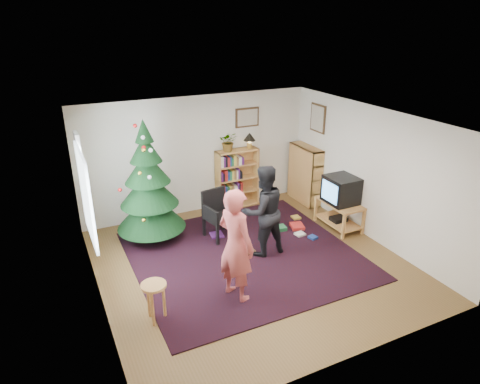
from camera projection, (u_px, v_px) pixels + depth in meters
name	position (u px, v px, depth m)	size (l,w,h in m)	color
floor	(251.00, 263.00, 7.41)	(5.00, 5.00, 0.00)	brown
ceiling	(253.00, 121.00, 6.45)	(5.00, 5.00, 0.00)	white
wall_back	(198.00, 155.00, 9.01)	(5.00, 0.02, 2.50)	silver
wall_front	(353.00, 276.00, 4.85)	(5.00, 0.02, 2.50)	silver
wall_left	(92.00, 228.00, 5.92)	(0.02, 5.00, 2.50)	silver
wall_right	(372.00, 174.00, 7.93)	(0.02, 5.00, 2.50)	silver
rug	(244.00, 255.00, 7.65)	(3.80, 3.60, 0.02)	black
window_pane	(86.00, 196.00, 6.34)	(0.04, 1.20, 1.40)	silver
curtain	(83.00, 180.00, 6.94)	(0.06, 0.35, 1.60)	white
picture_back	(247.00, 117.00, 9.18)	(0.55, 0.03, 0.42)	#4C3319
picture_right	(318.00, 118.00, 9.11)	(0.03, 0.50, 0.60)	#4C3319
christmas_tree	(149.00, 192.00, 7.88)	(1.29, 1.29, 2.33)	#3F2816
bookshelf_back	(237.00, 178.00, 9.44)	(0.95, 0.30, 1.30)	#C59146
bookshelf_right	(305.00, 173.00, 9.68)	(0.30, 0.95, 1.30)	#C59146
tv_stand	(339.00, 212.00, 8.57)	(0.54, 0.97, 0.55)	#C59146
crt_tv	(341.00, 190.00, 8.38)	(0.56, 0.61, 0.53)	black
armchair	(218.00, 212.00, 8.17)	(0.61, 0.61, 0.94)	black
stool	(154.00, 292.00, 5.88)	(0.35, 0.35, 0.59)	#C59146
person_standing	(236.00, 245.00, 6.22)	(0.64, 0.42, 1.77)	#B54A48
person_by_chair	(263.00, 211.00, 7.43)	(0.81, 0.63, 1.67)	black
potted_plant	(228.00, 141.00, 9.03)	(0.38, 0.33, 0.42)	gray
table_lamp	(250.00, 138.00, 9.22)	(0.26, 0.26, 0.35)	#A57F33
floor_clutter	(279.00, 232.00, 8.38)	(2.00, 1.11, 0.08)	#A51E19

